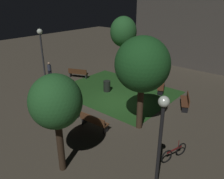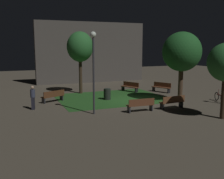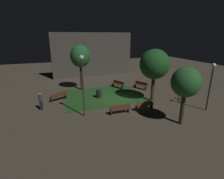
{
  "view_description": "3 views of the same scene",
  "coord_description": "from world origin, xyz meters",
  "px_view_note": "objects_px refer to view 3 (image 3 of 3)",
  "views": [
    {
      "loc": [
        9.17,
        -11.15,
        7.09
      ],
      "look_at": [
        0.09,
        -0.47,
        1.18
      ],
      "focal_mm": 35.97,
      "sensor_mm": 36.0,
      "label": 1
    },
    {
      "loc": [
        -9.21,
        -18.2,
        4.22
      ],
      "look_at": [
        -1.27,
        1.37,
        0.74
      ],
      "focal_mm": 42.68,
      "sensor_mm": 36.0,
      "label": 2
    },
    {
      "loc": [
        -6.58,
        -15.93,
        6.48
      ],
      "look_at": [
        -0.24,
        1.21,
        0.73
      ],
      "focal_mm": 27.73,
      "sensor_mm": 36.0,
      "label": 3
    }
  ],
  "objects_px": {
    "bench_back_row": "(59,96)",
    "lamp_post_plaza_west": "(211,79)",
    "tree_near_wall": "(154,65)",
    "tree_lawn_side": "(186,83)",
    "tree_right_canopy": "(80,56)",
    "bench_lawn_edge": "(141,85)",
    "bench_corner": "(118,84)",
    "bicycle": "(182,98)",
    "lamp_post_near_wall": "(83,77)",
    "bench_front_left": "(120,109)",
    "pedestrian": "(41,101)",
    "bench_front_right": "(145,105)",
    "trash_bin": "(99,94)"
  },
  "relations": [
    {
      "from": "tree_near_wall",
      "to": "lamp_post_near_wall",
      "type": "height_order",
      "value": "tree_near_wall"
    },
    {
      "from": "tree_lawn_side",
      "to": "tree_right_canopy",
      "type": "relative_size",
      "value": 0.8
    },
    {
      "from": "tree_near_wall",
      "to": "lamp_post_plaza_west",
      "type": "distance_m",
      "value": 5.06
    },
    {
      "from": "lamp_post_plaza_west",
      "to": "bench_front_left",
      "type": "bearing_deg",
      "value": 165.17
    },
    {
      "from": "bench_corner",
      "to": "bench_front_right",
      "type": "bearing_deg",
      "value": -92.77
    },
    {
      "from": "bench_back_row",
      "to": "bench_corner",
      "type": "relative_size",
      "value": 1.01
    },
    {
      "from": "bench_corner",
      "to": "trash_bin",
      "type": "distance_m",
      "value": 4.35
    },
    {
      "from": "lamp_post_near_wall",
      "to": "bicycle",
      "type": "relative_size",
      "value": 3.25
    },
    {
      "from": "bench_front_left",
      "to": "tree_near_wall",
      "type": "xyz_separation_m",
      "value": [
        4.35,
        1.78,
        3.27
      ]
    },
    {
      "from": "lamp_post_plaza_west",
      "to": "bench_corner",
      "type": "bearing_deg",
      "value": 117.37
    },
    {
      "from": "bench_lawn_edge",
      "to": "bench_back_row",
      "type": "bearing_deg",
      "value": -175.72
    },
    {
      "from": "tree_near_wall",
      "to": "bench_lawn_edge",
      "type": "bearing_deg",
      "value": 76.54
    },
    {
      "from": "tree_lawn_side",
      "to": "trash_bin",
      "type": "height_order",
      "value": "tree_lawn_side"
    },
    {
      "from": "lamp_post_near_wall",
      "to": "bicycle",
      "type": "xyz_separation_m",
      "value": [
        10.07,
        -0.05,
        -3.05
      ]
    },
    {
      "from": "bench_lawn_edge",
      "to": "tree_right_canopy",
      "type": "bearing_deg",
      "value": 163.19
    },
    {
      "from": "bench_corner",
      "to": "lamp_post_plaza_west",
      "type": "relative_size",
      "value": 0.43
    },
    {
      "from": "lamp_post_near_wall",
      "to": "bicycle",
      "type": "bearing_deg",
      "value": -0.31
    },
    {
      "from": "bench_back_row",
      "to": "trash_bin",
      "type": "distance_m",
      "value": 4.17
    },
    {
      "from": "bench_front_right",
      "to": "tree_near_wall",
      "type": "relative_size",
      "value": 0.35
    },
    {
      "from": "bench_back_row",
      "to": "lamp_post_plaza_west",
      "type": "xyz_separation_m",
      "value": [
        12.29,
        -7.18,
        2.44
      ]
    },
    {
      "from": "bicycle",
      "to": "bench_front_right",
      "type": "bearing_deg",
      "value": -173.09
    },
    {
      "from": "tree_near_wall",
      "to": "tree_right_canopy",
      "type": "relative_size",
      "value": 0.96
    },
    {
      "from": "bench_back_row",
      "to": "bicycle",
      "type": "relative_size",
      "value": 1.18
    },
    {
      "from": "bench_corner",
      "to": "bicycle",
      "type": "height_order",
      "value": "bicycle"
    },
    {
      "from": "lamp_post_near_wall",
      "to": "trash_bin",
      "type": "relative_size",
      "value": 5.73
    },
    {
      "from": "bench_front_right",
      "to": "bench_back_row",
      "type": "xyz_separation_m",
      "value": [
        -7.13,
        5.17,
        0.0
      ]
    },
    {
      "from": "tree_near_wall",
      "to": "trash_bin",
      "type": "distance_m",
      "value": 6.54
    },
    {
      "from": "bench_back_row",
      "to": "tree_near_wall",
      "type": "distance_m",
      "value": 10.2
    },
    {
      "from": "tree_lawn_side",
      "to": "lamp_post_plaza_west",
      "type": "xyz_separation_m",
      "value": [
        3.92,
        1.21,
        -0.33
      ]
    },
    {
      "from": "tree_lawn_side",
      "to": "tree_right_canopy",
      "type": "bearing_deg",
      "value": 115.7
    },
    {
      "from": "bench_front_left",
      "to": "tree_lawn_side",
      "type": "relative_size",
      "value": 0.41
    },
    {
      "from": "bench_back_row",
      "to": "tree_near_wall",
      "type": "bearing_deg",
      "value": -20.54
    },
    {
      "from": "bench_corner",
      "to": "lamp_post_near_wall",
      "type": "distance_m",
      "value": 9.27
    },
    {
      "from": "bench_corner",
      "to": "bench_lawn_edge",
      "type": "bearing_deg",
      "value": -28.2
    },
    {
      "from": "bench_lawn_edge",
      "to": "trash_bin",
      "type": "relative_size",
      "value": 2.06
    },
    {
      "from": "lamp_post_near_wall",
      "to": "pedestrian",
      "type": "height_order",
      "value": "lamp_post_near_wall"
    },
    {
      "from": "bench_lawn_edge",
      "to": "pedestrian",
      "type": "distance_m",
      "value": 11.99
    },
    {
      "from": "tree_lawn_side",
      "to": "lamp_post_near_wall",
      "type": "relative_size",
      "value": 0.87
    },
    {
      "from": "bench_back_row",
      "to": "bicycle",
      "type": "xyz_separation_m",
      "value": [
        11.81,
        -4.6,
        -0.14
      ]
    },
    {
      "from": "bench_front_left",
      "to": "bicycle",
      "type": "height_order",
      "value": "bicycle"
    },
    {
      "from": "tree_lawn_side",
      "to": "trash_bin",
      "type": "distance_m",
      "value": 9.27
    },
    {
      "from": "tree_lawn_side",
      "to": "lamp_post_plaza_west",
      "type": "relative_size",
      "value": 1.03
    },
    {
      "from": "bench_front_left",
      "to": "bench_corner",
      "type": "relative_size",
      "value": 0.99
    },
    {
      "from": "lamp_post_plaza_west",
      "to": "bicycle",
      "type": "height_order",
      "value": "lamp_post_plaza_west"
    },
    {
      "from": "bench_corner",
      "to": "tree_lawn_side",
      "type": "distance_m",
      "value": 10.9
    },
    {
      "from": "bench_lawn_edge",
      "to": "bench_corner",
      "type": "xyz_separation_m",
      "value": [
        -2.55,
        1.37,
        0.0
      ]
    },
    {
      "from": "tree_lawn_side",
      "to": "pedestrian",
      "type": "bearing_deg",
      "value": 147.1
    },
    {
      "from": "tree_near_wall",
      "to": "lamp_post_near_wall",
      "type": "bearing_deg",
      "value": -170.99
    },
    {
      "from": "bench_lawn_edge",
      "to": "tree_near_wall",
      "type": "relative_size",
      "value": 0.35
    },
    {
      "from": "tree_near_wall",
      "to": "tree_lawn_side",
      "type": "height_order",
      "value": "tree_near_wall"
    }
  ]
}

